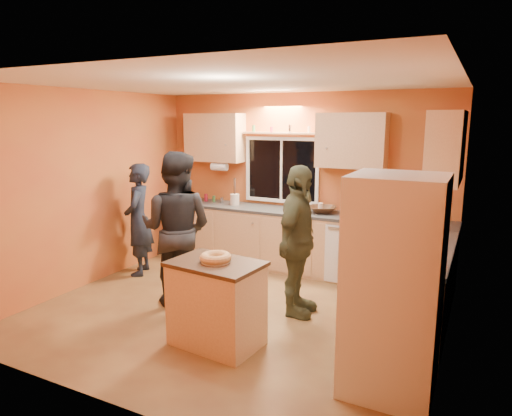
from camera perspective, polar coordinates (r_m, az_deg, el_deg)
The scene contains 14 objects.
ground at distance 5.49m, azimuth -2.45°, elevation -12.73°, with size 4.50×4.50×0.00m, color brown.
room_shell at distance 5.37m, azimuth 0.68°, elevation 4.68°, with size 4.54×4.04×2.61m.
back_counter at distance 6.79m, azimuth 4.63°, elevation -4.03°, with size 4.23×0.62×0.90m.
right_counter at distance 5.22m, azimuth 19.73°, elevation -9.37°, with size 0.62×1.84×0.90m.
refrigerator at distance 3.86m, azimuth 16.79°, elevation -9.35°, with size 0.72×0.70×1.80m, color silver.
island at distance 4.61m, azimuth -4.96°, elevation -11.74°, with size 0.94×0.69×0.85m.
bundt_pastry at distance 4.45m, azimuth -5.06°, elevation -6.19°, with size 0.31×0.31×0.09m, color tan.
person_left at distance 6.73m, azimuth -14.49°, elevation -1.41°, with size 0.59×0.38×1.61m, color black.
person_center at distance 5.53m, azimuth -9.90°, elevation -2.61°, with size 0.90×0.70×1.85m, color black.
person_right at distance 5.16m, azimuth 5.23°, elevation -4.18°, with size 1.01×0.42×1.72m, color #373C26.
mixing_bowl at distance 6.58m, azimuth 8.33°, elevation -0.18°, with size 0.38×0.38×0.09m, color #301F10.
utensil_crock at distance 7.10m, azimuth -2.67°, elevation 1.07°, with size 0.14×0.14×0.17m, color beige.
potted_plant at distance 4.47m, azimuth 19.85°, elevation -4.90°, with size 0.25×0.21×0.27m, color gray.
red_box at distance 5.49m, azimuth 20.67°, elevation -3.15°, with size 0.16×0.12×0.07m, color maroon.
Camera 1 is at (2.46, -4.38, 2.22)m, focal length 32.00 mm.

